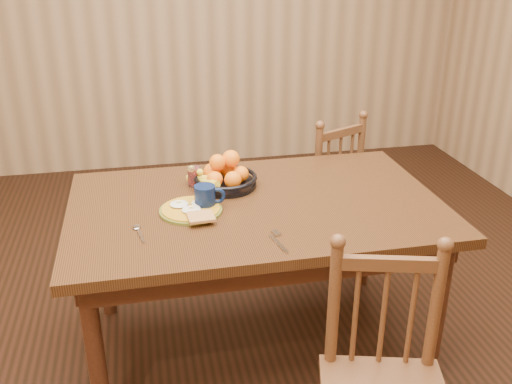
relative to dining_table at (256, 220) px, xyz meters
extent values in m
cube|color=black|center=(0.00, 0.00, -0.67)|extent=(4.50, 5.00, 0.01)
cube|color=olive|center=(0.00, 2.50, 0.68)|extent=(4.50, 0.01, 2.70)
cube|color=black|center=(0.00, 0.00, 0.06)|extent=(1.60, 1.00, 0.04)
cube|color=black|center=(0.00, 0.42, -0.01)|extent=(1.40, 0.04, 0.10)
cube|color=black|center=(0.00, -0.42, -0.01)|extent=(1.40, 0.04, 0.10)
cube|color=black|center=(0.72, 0.00, -0.01)|extent=(0.04, 0.84, 0.10)
cube|color=black|center=(-0.72, 0.00, -0.01)|extent=(0.04, 0.84, 0.10)
cylinder|color=black|center=(-0.70, -0.40, -0.31)|extent=(0.07, 0.07, 0.70)
cylinder|color=black|center=(0.70, -0.40, -0.31)|extent=(0.07, 0.07, 0.70)
cylinder|color=black|center=(-0.70, 0.40, -0.31)|extent=(0.07, 0.07, 0.70)
cylinder|color=black|center=(0.70, 0.40, -0.31)|extent=(0.07, 0.07, 0.70)
cube|color=#462615|center=(0.55, 0.82, -0.25)|extent=(0.53, 0.52, 0.04)
cylinder|color=#462615|center=(0.64, 1.03, -0.47)|extent=(0.03, 0.03, 0.39)
cylinder|color=#462615|center=(0.34, 0.89, -0.47)|extent=(0.03, 0.03, 0.39)
cylinder|color=#462615|center=(0.76, 0.75, -0.47)|extent=(0.03, 0.03, 0.39)
cylinder|color=#462615|center=(0.46, 0.61, -0.47)|extent=(0.03, 0.03, 0.39)
cylinder|color=#462615|center=(0.77, 0.73, -0.02)|extent=(0.04, 0.04, 0.48)
cylinder|color=#462615|center=(0.47, 0.59, -0.02)|extent=(0.04, 0.04, 0.48)
cylinder|color=#462615|center=(0.62, 0.66, -0.06)|extent=(0.02, 0.02, 0.37)
cube|color=#462615|center=(0.62, 0.66, 0.15)|extent=(0.31, 0.16, 0.05)
cylinder|color=#462615|center=(0.13, -0.68, 0.00)|extent=(0.04, 0.04, 0.49)
cylinder|color=#462615|center=(0.45, -0.77, 0.00)|extent=(0.04, 0.04, 0.49)
cylinder|color=#462615|center=(0.29, -0.73, -0.04)|extent=(0.02, 0.02, 0.38)
cube|color=#462615|center=(0.29, -0.73, 0.17)|extent=(0.33, 0.12, 0.05)
cylinder|color=#59601E|center=(-0.29, -0.03, 0.09)|extent=(0.26, 0.26, 0.01)
cylinder|color=#B78117|center=(-0.29, -0.03, 0.10)|extent=(0.24, 0.24, 0.01)
ellipsoid|color=silver|center=(-0.33, 0.00, 0.11)|extent=(0.08, 0.08, 0.01)
cube|color=#F2E08C|center=(-0.33, 0.00, 0.12)|extent=(0.02, 0.02, 0.01)
ellipsoid|color=silver|center=(-0.24, 0.00, 0.11)|extent=(0.08, 0.08, 0.01)
cube|color=#F2E08C|center=(-0.24, 0.00, 0.12)|extent=(0.02, 0.02, 0.01)
ellipsoid|color=silver|center=(-0.29, -0.06, 0.11)|extent=(0.08, 0.08, 0.01)
cube|color=#F2E08C|center=(-0.29, -0.06, 0.12)|extent=(0.02, 0.02, 0.01)
cube|color=brown|center=(-0.26, -0.14, 0.11)|extent=(0.11, 0.11, 0.01)
cube|color=silver|center=(0.01, -0.38, 0.09)|extent=(0.04, 0.14, 0.00)
cube|color=silver|center=(0.02, -0.29, 0.09)|extent=(0.03, 0.05, 0.00)
cube|color=silver|center=(-0.50, -0.21, 0.09)|extent=(0.03, 0.12, 0.00)
ellipsoid|color=silver|center=(-0.51, -0.14, 0.09)|extent=(0.03, 0.04, 0.01)
cylinder|color=#0A1737|center=(-0.22, -0.01, 0.13)|extent=(0.09, 0.09, 0.10)
torus|color=#0A1737|center=(-0.17, -0.01, 0.13)|extent=(0.07, 0.02, 0.07)
cylinder|color=black|center=(-0.22, -0.01, 0.18)|extent=(0.08, 0.08, 0.00)
cylinder|color=silver|center=(-0.24, 0.24, 0.13)|extent=(0.06, 0.06, 0.09)
cylinder|color=maroon|center=(-0.24, 0.24, 0.12)|extent=(0.05, 0.05, 0.07)
cylinder|color=black|center=(-0.10, 0.20, 0.09)|extent=(0.28, 0.28, 0.02)
torus|color=black|center=(-0.10, 0.20, 0.13)|extent=(0.29, 0.29, 0.02)
cylinder|color=black|center=(-0.10, 0.20, 0.09)|extent=(0.10, 0.10, 0.01)
sphere|color=orange|center=(-0.03, 0.20, 0.14)|extent=(0.07, 0.07, 0.07)
sphere|color=orange|center=(-0.08, 0.27, 0.14)|extent=(0.08, 0.08, 0.08)
sphere|color=orange|center=(-0.16, 0.24, 0.15)|extent=(0.08, 0.08, 0.08)
sphere|color=orange|center=(-0.16, 0.16, 0.14)|extent=(0.07, 0.07, 0.07)
sphere|color=orange|center=(-0.08, 0.13, 0.14)|extent=(0.08, 0.08, 0.08)
sphere|color=orange|center=(-0.07, 0.23, 0.21)|extent=(0.08, 0.08, 0.08)
sphere|color=orange|center=(-0.14, 0.21, 0.20)|extent=(0.07, 0.07, 0.07)
cylinder|color=yellow|center=(-0.19, 0.16, 0.13)|extent=(0.10, 0.17, 0.07)
cylinder|color=yellow|center=(-0.21, 0.21, 0.13)|extent=(0.14, 0.15, 0.07)
camera|label=1|loc=(-0.46, -2.19, 1.14)|focal=40.00mm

